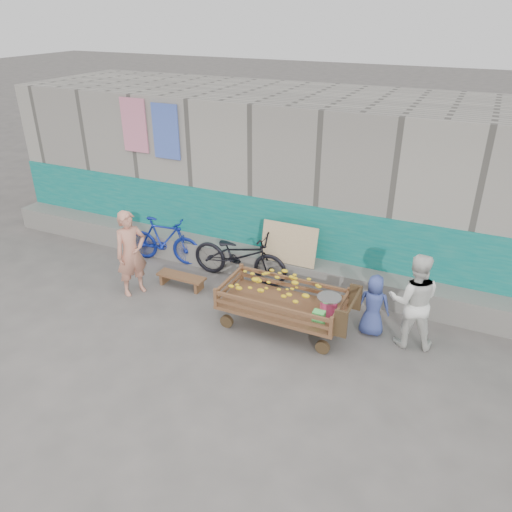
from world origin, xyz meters
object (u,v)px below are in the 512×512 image
at_px(bench, 181,278).
at_px(woman, 414,301).
at_px(bicycle_blue, 164,240).
at_px(child, 374,305).
at_px(bicycle_dark, 240,255).
at_px(vendor_man, 131,253).
at_px(banana_cart, 280,295).

relative_size(bench, woman, 0.61).
distance_m(woman, bicycle_blue, 4.78).
bearing_deg(child, bicycle_blue, -13.41).
xyz_separation_m(bench, bicycle_dark, (0.80, 0.70, 0.31)).
distance_m(vendor_man, bicycle_dark, 1.88).
bearing_deg(bicycle_blue, child, -105.56).
xyz_separation_m(child, bicycle_dark, (-2.56, 0.66, -0.01)).
height_order(vendor_man, bicycle_blue, vendor_man).
bearing_deg(banana_cart, bicycle_dark, 138.03).
distance_m(vendor_man, woman, 4.56).
bearing_deg(bench, vendor_man, -141.79).
relative_size(vendor_man, woman, 1.03).
xyz_separation_m(woman, bicycle_dark, (-3.11, 0.70, -0.25)).
xyz_separation_m(vendor_man, bicycle_blue, (-0.18, 1.19, -0.30)).
height_order(banana_cart, bicycle_blue, bicycle_blue).
relative_size(bicycle_dark, bicycle_blue, 1.21).
distance_m(bicycle_dark, bicycle_blue, 1.61).
height_order(bench, bicycle_blue, bicycle_blue).
relative_size(bench, vendor_man, 0.59).
relative_size(vendor_man, bicycle_blue, 1.00).
bearing_deg(woman, banana_cart, 0.17).
xyz_separation_m(vendor_man, bicycle_dark, (1.43, 1.19, -0.27)).
relative_size(banana_cart, bicycle_blue, 1.36).
bearing_deg(vendor_man, woman, -56.71).
bearing_deg(woman, vendor_man, -6.36).
distance_m(banana_cart, bench, 2.13).
bearing_deg(bicycle_blue, banana_cart, -117.95).
xyz_separation_m(bench, bicycle_blue, (-0.81, 0.70, 0.29)).
height_order(woman, bicycle_blue, woman).
height_order(bench, woman, woman).
relative_size(woman, bicycle_blue, 0.98).
bearing_deg(vendor_man, bicycle_dark, -23.11).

